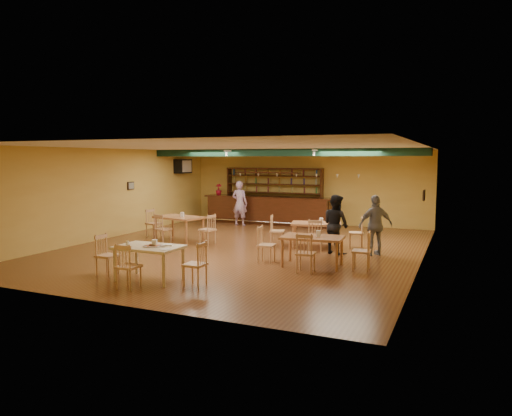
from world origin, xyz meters
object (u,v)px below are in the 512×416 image
at_px(dining_table_b, 316,235).
at_px(patron_right_a, 336,224).
at_px(dining_table_d, 312,251).
at_px(patron_bar, 240,203).
at_px(bar_counter, 268,210).
at_px(dining_table_a, 179,228).
at_px(near_table, 149,263).

distance_m(dining_table_b, patron_right_a, 1.22).
height_order(dining_table_d, patron_right_a, patron_right_a).
bearing_deg(patron_bar, patron_right_a, 140.86).
bearing_deg(bar_counter, patron_right_a, -50.50).
height_order(dining_table_b, patron_right_a, patron_right_a).
distance_m(dining_table_b, dining_table_d, 2.64).
height_order(dining_table_a, dining_table_d, dining_table_a).
height_order(dining_table_a, patron_bar, patron_bar).
relative_size(bar_counter, dining_table_a, 3.48).
height_order(dining_table_b, dining_table_d, dining_table_d).
relative_size(dining_table_b, patron_right_a, 0.88).
height_order(dining_table_a, patron_right_a, patron_right_a).
bearing_deg(dining_table_d, dining_table_a, 155.15).
relative_size(dining_table_d, patron_right_a, 0.90).
distance_m(dining_table_b, patron_bar, 5.31).
relative_size(bar_counter, near_table, 3.83).
relative_size(near_table, patron_bar, 0.80).
distance_m(near_table, patron_bar, 8.84).
xyz_separation_m(dining_table_d, near_table, (-2.87, -2.76, 0.01)).
bearing_deg(dining_table_b, dining_table_a, 173.88).
xyz_separation_m(dining_table_b, patron_bar, (-4.14, 3.29, 0.52)).
bearing_deg(dining_table_b, dining_table_d, -89.91).
xyz_separation_m(dining_table_d, patron_bar, (-4.79, 5.85, 0.52)).
relative_size(bar_counter, patron_bar, 3.05).
xyz_separation_m(bar_counter, dining_table_d, (3.91, -6.67, -0.19)).
relative_size(bar_counter, patron_right_a, 3.26).
xyz_separation_m(dining_table_b, dining_table_d, (0.66, -2.55, 0.01)).
bearing_deg(patron_bar, dining_table_b, 142.00).
bearing_deg(patron_right_a, patron_bar, -4.27).
height_order(patron_bar, patron_right_a, patron_bar).
bearing_deg(dining_table_a, bar_counter, 88.21).
bearing_deg(near_table, dining_table_a, 115.40).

